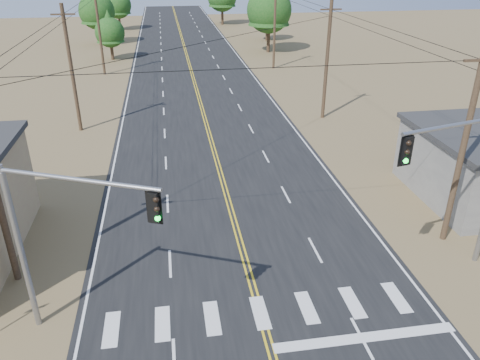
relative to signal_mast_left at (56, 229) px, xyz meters
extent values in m
cube|color=black|center=(7.33, 21.89, -4.74)|extent=(15.00, 200.00, 0.02)
cylinder|color=#4C3826|center=(-3.17, 23.89, 0.25)|extent=(0.30, 0.30, 10.00)
cube|color=#4C3826|center=(-3.17, 23.89, 4.45)|extent=(1.80, 0.12, 0.12)
cylinder|color=#4C3826|center=(-3.17, 43.89, 0.25)|extent=(0.30, 0.30, 10.00)
cylinder|color=#4C3826|center=(17.83, 3.89, 0.25)|extent=(0.30, 0.30, 10.00)
cylinder|color=#4C3826|center=(17.83, 23.89, 0.25)|extent=(0.30, 0.30, 10.00)
cube|color=#4C3826|center=(17.83, 23.89, 4.45)|extent=(1.80, 0.12, 0.12)
cylinder|color=#4C3826|center=(17.83, 43.89, 0.25)|extent=(0.30, 0.30, 10.00)
cylinder|color=gray|center=(-1.57, 0.71, -1.39)|extent=(0.23, 0.23, 6.72)
cylinder|color=gray|center=(-1.57, 0.71, 1.97)|extent=(0.17, 0.17, 0.58)
cylinder|color=gray|center=(1.10, -0.49, 2.06)|extent=(5.42, 2.53, 0.15)
cube|color=black|center=(3.52, -1.56, 1.44)|extent=(0.42, 0.40, 1.06)
sphere|color=black|center=(3.59, -1.72, 1.77)|extent=(0.19, 0.19, 0.19)
sphere|color=black|center=(3.59, -1.72, 1.44)|extent=(0.19, 0.19, 0.19)
sphere|color=#0CE533|center=(3.59, -1.72, 1.10)|extent=(0.19, 0.19, 0.19)
cylinder|color=gray|center=(15.50, 1.15, 2.59)|extent=(5.71, 1.64, 0.17)
cube|color=black|center=(12.97, 0.49, 1.92)|extent=(0.43, 0.39, 1.14)
sphere|color=black|center=(12.92, 0.31, 2.28)|extent=(0.21, 0.21, 0.21)
sphere|color=black|center=(12.92, 0.31, 1.92)|extent=(0.21, 0.21, 0.21)
sphere|color=#0CE533|center=(12.92, 0.31, 1.56)|extent=(0.21, 0.21, 0.21)
cylinder|color=#3F2D1E|center=(-2.90, 52.50, -3.56)|extent=(0.42, 0.42, 2.37)
cone|color=#154A15|center=(-2.90, 52.50, -0.27)|extent=(3.69, 3.69, 4.22)
sphere|color=#154A15|center=(-2.90, 52.50, -1.13)|extent=(3.95, 3.95, 3.95)
cylinder|color=#3F2D1E|center=(-5.80, 64.78, -3.09)|extent=(0.44, 0.44, 3.31)
cone|color=#154A15|center=(-5.80, 64.78, 1.50)|extent=(5.15, 5.15, 5.88)
sphere|color=#154A15|center=(-5.80, 64.78, 0.31)|extent=(5.52, 5.52, 5.52)
cylinder|color=#3F2D1E|center=(-3.76, 80.03, -3.28)|extent=(0.44, 0.44, 2.93)
sphere|color=#154A15|center=(-3.76, 80.03, -0.27)|extent=(4.89, 4.89, 4.89)
cylinder|color=#3F2D1E|center=(19.40, 54.38, -2.83)|extent=(0.49, 0.49, 3.84)
cone|color=#154A15|center=(19.40, 54.38, 2.51)|extent=(5.98, 5.98, 6.83)
sphere|color=#154A15|center=(19.40, 54.38, 1.12)|extent=(6.40, 6.40, 6.40)
cylinder|color=#3F2D1E|center=(21.33, 64.37, -3.40)|extent=(0.46, 0.46, 2.70)
cone|color=#154A15|center=(21.33, 64.37, 0.35)|extent=(4.20, 4.20, 4.80)
sphere|color=#154A15|center=(21.33, 64.37, -0.62)|extent=(4.50, 4.50, 4.50)
cylinder|color=#3F2D1E|center=(16.33, 84.35, -3.00)|extent=(0.50, 0.50, 3.50)
camera|label=1|loc=(4.15, -14.72, 8.70)|focal=35.00mm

